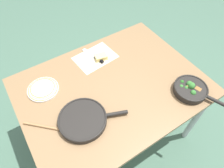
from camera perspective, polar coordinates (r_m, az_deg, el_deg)
ground_plane at (r=2.07m, az=-0.00°, el=-13.34°), size 14.00×14.00×0.00m
dining_table_red at (r=1.48m, az=-0.00°, el=-2.30°), size 1.29×0.97×0.76m
skillet_broccoli at (r=1.47m, az=21.61°, el=-1.36°), size 0.23×0.34×0.08m
skillet_eggs at (r=1.26m, az=-8.29°, el=-9.99°), size 0.42×0.30×0.04m
wooden_spoon at (r=1.28m, az=-15.46°, el=-12.26°), size 0.27×0.26×0.02m
parchment_sheet at (r=1.61m, az=-4.82°, el=7.59°), size 0.34×0.26×0.00m
grater_knife at (r=1.60m, az=-4.66°, el=7.57°), size 0.08×0.23×0.02m
cheese_block at (r=1.59m, az=-3.16°, el=7.70°), size 0.10×0.08×0.04m
dinner_plate_stack at (r=1.47m, az=-19.15°, el=-1.28°), size 0.22×0.22×0.03m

